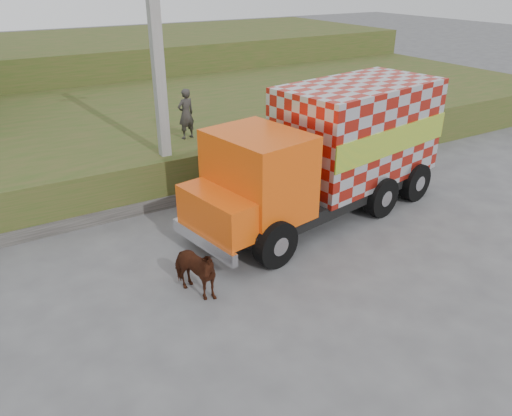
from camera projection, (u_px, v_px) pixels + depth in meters
ground at (273, 255)px, 12.82m from camera, size 120.00×120.00×0.00m
embankment at (140, 130)px, 20.23m from camera, size 40.00×12.00×1.50m
embankment_far at (71, 67)px, 29.19m from camera, size 40.00×12.00×3.00m
retaining_strip at (143, 205)px, 15.05m from camera, size 16.00×0.50×0.40m
utility_pole at (158, 69)px, 14.15m from camera, size 1.20×0.30×8.00m
cargo_truck at (331, 151)px, 14.38m from camera, size 8.61×4.08×3.70m
cow at (193, 271)px, 10.98m from camera, size 1.14×1.62×1.25m
pedestrian at (186, 114)px, 16.41m from camera, size 0.67×0.51×1.66m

